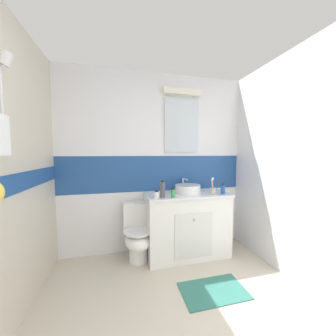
# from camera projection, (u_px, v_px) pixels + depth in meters

# --- Properties ---
(ground_plane) EXTENTS (3.20, 3.48, 0.04)m
(ground_plane) POSITION_uv_depth(u_px,v_px,m) (182.00, 316.00, 1.66)
(ground_plane) COLOR beige
(wall_back_tiled) EXTENTS (3.20, 0.20, 2.50)m
(wall_back_tiled) POSITION_uv_depth(u_px,v_px,m) (156.00, 162.00, 2.77)
(wall_back_tiled) COLOR white
(wall_back_tiled) RESTS_ON ground_plane
(wall_right_plain) EXTENTS (0.10, 3.48, 2.50)m
(wall_right_plain) POSITION_uv_depth(u_px,v_px,m) (312.00, 167.00, 1.89)
(wall_right_plain) COLOR white
(wall_right_plain) RESTS_ON ground_plane
(vanity_cabinet) EXTENTS (1.12, 0.55, 0.85)m
(vanity_cabinet) POSITION_uv_depth(u_px,v_px,m) (187.00, 224.00, 2.62)
(vanity_cabinet) COLOR white
(vanity_cabinet) RESTS_ON ground_plane
(sink_basin) EXTENTS (0.34, 0.39, 0.19)m
(sink_basin) POSITION_uv_depth(u_px,v_px,m) (188.00, 188.00, 2.60)
(sink_basin) COLOR white
(sink_basin) RESTS_ON vanity_cabinet
(toilet) EXTENTS (0.37, 0.50, 0.74)m
(toilet) POSITION_uv_depth(u_px,v_px,m) (138.00, 234.00, 2.48)
(toilet) COLOR white
(toilet) RESTS_ON ground_plane
(toothbrush_cup) EXTENTS (0.08, 0.08, 0.23)m
(toothbrush_cup) POSITION_uv_depth(u_px,v_px,m) (213.00, 190.00, 2.49)
(toothbrush_cup) COLOR #B2ADA3
(toothbrush_cup) RESTS_ON vanity_cabinet
(soap_dispenser) EXTENTS (0.06, 0.06, 0.15)m
(soap_dispenser) POSITION_uv_depth(u_px,v_px,m) (223.00, 190.00, 2.52)
(soap_dispenser) COLOR #2659B2
(soap_dispenser) RESTS_ON vanity_cabinet
(lotion_bottle_short) EXTENTS (0.05, 0.05, 0.12)m
(lotion_bottle_short) POSITION_uv_depth(u_px,v_px,m) (173.00, 193.00, 2.33)
(lotion_bottle_short) COLOR green
(lotion_bottle_short) RESTS_ON vanity_cabinet
(shampoo_bottle_tall) EXTENTS (0.06, 0.06, 0.21)m
(shampoo_bottle_tall) POSITION_uv_depth(u_px,v_px,m) (163.00, 190.00, 2.31)
(shampoo_bottle_tall) COLOR #4C4C51
(shampoo_bottle_tall) RESTS_ON vanity_cabinet
(hair_gel_jar) EXTENTS (0.07, 0.07, 0.10)m
(hair_gel_jar) POSITION_uv_depth(u_px,v_px,m) (157.00, 194.00, 2.31)
(hair_gel_jar) COLOR white
(hair_gel_jar) RESTS_ON vanity_cabinet
(bath_mat) EXTENTS (0.65, 0.40, 0.01)m
(bath_mat) POSITION_uv_depth(u_px,v_px,m) (213.00, 291.00, 1.93)
(bath_mat) COLOR #337266
(bath_mat) RESTS_ON ground_plane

